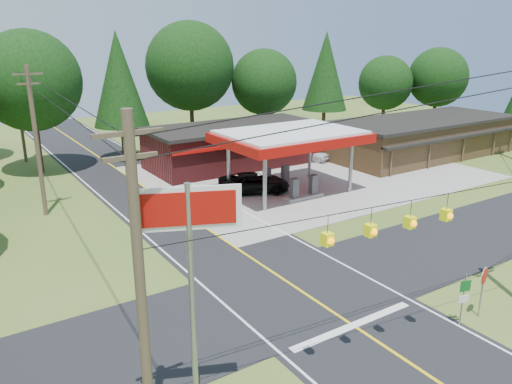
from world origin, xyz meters
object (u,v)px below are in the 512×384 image
octagonal_stop_sign (484,280)px  gas_canopy (290,139)px  big_stop_sign (190,249)px  sedan_car (309,153)px  suv_car (254,183)px

octagonal_stop_sign → gas_canopy: bearing=78.4°
gas_canopy → big_stop_sign: big_stop_sign is taller
gas_canopy → sedan_car: bearing=43.3°
suv_car → big_stop_sign: (-14.69, -19.51, 5.22)m
gas_canopy → suv_car: bearing=147.0°
suv_car → sedan_car: suv_car is taller
suv_car → sedan_car: size_ratio=1.31×
sedan_car → big_stop_sign: size_ratio=0.54×
gas_canopy → big_stop_sign: bearing=-133.3°
big_stop_sign → octagonal_stop_sign: (13.11, -1.00, -4.25)m
gas_canopy → suv_car: gas_canopy is taller
suv_car → big_stop_sign: 24.98m
gas_canopy → octagonal_stop_sign: 19.57m
gas_canopy → big_stop_sign: size_ratio=1.34×
gas_canopy → sedan_car: gas_canopy is taller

